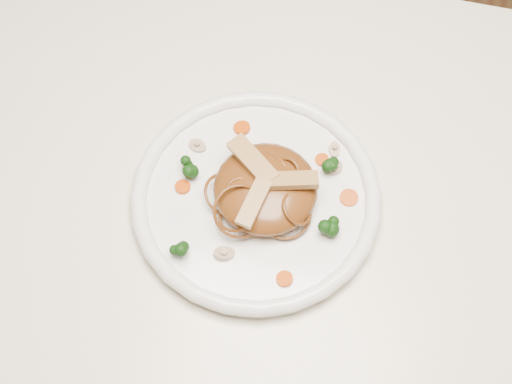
# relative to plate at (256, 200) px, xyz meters

# --- Properties ---
(ground) EXTENTS (4.00, 4.00, 0.00)m
(ground) POSITION_rel_plate_xyz_m (0.06, -0.01, -0.76)
(ground) COLOR #54331D
(ground) RESTS_ON ground
(table) EXTENTS (1.20, 0.80, 0.75)m
(table) POSITION_rel_plate_xyz_m (0.06, -0.01, -0.11)
(table) COLOR #EFE5CB
(table) RESTS_ON ground
(plate) EXTENTS (0.33, 0.33, 0.02)m
(plate) POSITION_rel_plate_xyz_m (0.00, 0.00, 0.00)
(plate) COLOR white
(plate) RESTS_ON table
(noodle_mound) EXTENTS (0.15, 0.15, 0.04)m
(noodle_mound) POSITION_rel_plate_xyz_m (0.01, 0.00, 0.03)
(noodle_mound) COLOR brown
(noodle_mound) RESTS_ON plate
(chicken_a) EXTENTS (0.07, 0.04, 0.01)m
(chicken_a) POSITION_rel_plate_xyz_m (0.04, 0.01, 0.05)
(chicken_a) COLOR tan
(chicken_a) RESTS_ON noodle_mound
(chicken_b) EXTENTS (0.07, 0.06, 0.01)m
(chicken_b) POSITION_rel_plate_xyz_m (-0.01, 0.02, 0.05)
(chicken_b) COLOR tan
(chicken_b) RESTS_ON noodle_mound
(chicken_c) EXTENTS (0.03, 0.06, 0.01)m
(chicken_c) POSITION_rel_plate_xyz_m (0.00, -0.03, 0.05)
(chicken_c) COLOR tan
(chicken_c) RESTS_ON noodle_mound
(broccoli_0) EXTENTS (0.03, 0.03, 0.03)m
(broccoli_0) POSITION_rel_plate_xyz_m (0.08, 0.06, 0.02)
(broccoli_0) COLOR #0D360B
(broccoli_0) RESTS_ON plate
(broccoli_1) EXTENTS (0.03, 0.03, 0.03)m
(broccoli_1) POSITION_rel_plate_xyz_m (-0.09, 0.01, 0.02)
(broccoli_1) COLOR #0D360B
(broccoli_1) RESTS_ON plate
(broccoli_2) EXTENTS (0.03, 0.03, 0.03)m
(broccoli_2) POSITION_rel_plate_xyz_m (-0.07, -0.09, 0.02)
(broccoli_2) COLOR #0D360B
(broccoli_2) RESTS_ON plate
(broccoli_3) EXTENTS (0.03, 0.03, 0.03)m
(broccoli_3) POSITION_rel_plate_xyz_m (0.09, -0.02, 0.02)
(broccoli_3) COLOR #0D360B
(broccoli_3) RESTS_ON plate
(carrot_0) EXTENTS (0.02, 0.02, 0.00)m
(carrot_0) POSITION_rel_plate_xyz_m (0.07, 0.07, 0.01)
(carrot_0) COLOR #B53706
(carrot_0) RESTS_ON plate
(carrot_1) EXTENTS (0.02, 0.02, 0.00)m
(carrot_1) POSITION_rel_plate_xyz_m (-0.09, -0.01, 0.01)
(carrot_1) COLOR #B53706
(carrot_1) RESTS_ON plate
(carrot_2) EXTENTS (0.03, 0.03, 0.00)m
(carrot_2) POSITION_rel_plate_xyz_m (0.11, 0.02, 0.01)
(carrot_2) COLOR #B53706
(carrot_2) RESTS_ON plate
(carrot_3) EXTENTS (0.02, 0.02, 0.00)m
(carrot_3) POSITION_rel_plate_xyz_m (-0.04, 0.09, 0.01)
(carrot_3) COLOR #B53706
(carrot_3) RESTS_ON plate
(carrot_4) EXTENTS (0.03, 0.03, 0.00)m
(carrot_4) POSITION_rel_plate_xyz_m (0.06, -0.10, 0.01)
(carrot_4) COLOR #B53706
(carrot_4) RESTS_ON plate
(mushroom_0) EXTENTS (0.03, 0.03, 0.01)m
(mushroom_0) POSITION_rel_plate_xyz_m (-0.02, -0.08, 0.01)
(mushroom_0) COLOR #C4B093
(mushroom_0) RESTS_ON plate
(mushroom_1) EXTENTS (0.03, 0.03, 0.01)m
(mushroom_1) POSITION_rel_plate_xyz_m (0.09, 0.06, 0.01)
(mushroom_1) COLOR #C4B093
(mushroom_1) RESTS_ON plate
(mushroom_2) EXTENTS (0.03, 0.03, 0.01)m
(mushroom_2) POSITION_rel_plate_xyz_m (-0.09, 0.05, 0.01)
(mushroom_2) COLOR #C4B093
(mushroom_2) RESTS_ON plate
(mushroom_3) EXTENTS (0.03, 0.03, 0.01)m
(mushroom_3) POSITION_rel_plate_xyz_m (0.08, 0.09, 0.01)
(mushroom_3) COLOR #C4B093
(mushroom_3) RESTS_ON plate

